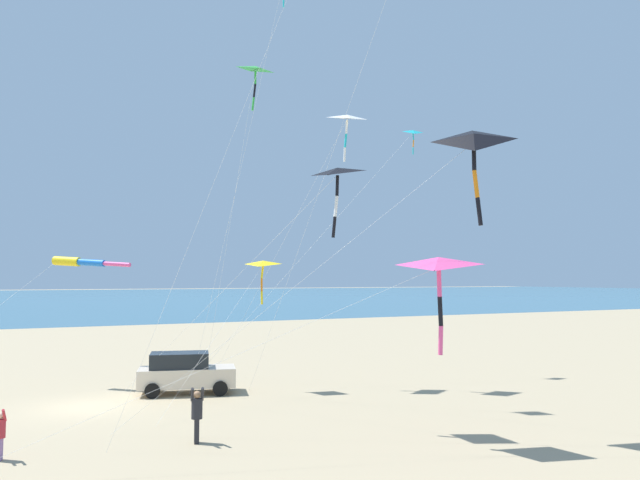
# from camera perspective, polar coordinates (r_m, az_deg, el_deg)

# --- Properties ---
(ground_plane) EXTENTS (600.00, 600.00, 0.00)m
(ground_plane) POSITION_cam_1_polar(r_m,az_deg,el_deg) (27.79, -20.42, -14.15)
(ground_plane) COLOR tan
(ocean_water_strip) EXTENTS (240.00, 600.00, 0.01)m
(ocean_water_strip) POSITION_cam_1_polar(r_m,az_deg,el_deg) (192.24, -25.43, -4.77)
(ocean_water_strip) COLOR #386B84
(ocean_water_strip) RESTS_ON ground_plane
(parked_car) EXTENTS (2.93, 4.63, 1.85)m
(parked_car) POSITION_cam_1_polar(r_m,az_deg,el_deg) (29.55, -12.28, -11.77)
(parked_car) COLOR beige
(parked_car) RESTS_ON ground_plane
(cooler_box) EXTENTS (0.62, 0.42, 0.42)m
(cooler_box) POSITION_cam_1_polar(r_m,az_deg,el_deg) (31.94, -13.40, -12.47)
(cooler_box) COLOR white
(cooler_box) RESTS_ON ground_plane
(person_child_green_jacket) EXTENTS (0.50, 0.42, 1.50)m
(person_child_green_jacket) POSITION_cam_1_polar(r_m,az_deg,el_deg) (20.83, -27.27, -15.35)
(person_child_green_jacket) COLOR #8E6B9E
(person_child_green_jacket) RESTS_ON ground_plane
(person_child_grey_jacket) EXTENTS (0.59, 0.48, 1.80)m
(person_child_grey_jacket) POSITION_cam_1_polar(r_m,az_deg,el_deg) (20.85, -11.22, -15.21)
(person_child_grey_jacket) COLOR #232328
(person_child_grey_jacket) RESTS_ON ground_plane
(kite_delta_purple_drifting) EXTENTS (3.21, 2.54, 16.16)m
(kite_delta_purple_drifting) POSITION_cam_1_polar(r_m,az_deg,el_deg) (33.12, -5.94, 15.23)
(kite_delta_purple_drifting) COLOR green
(kite_delta_purple_drifting) RESTS_ON ground_plane
(kite_delta_blue_topmost) EXTENTS (5.90, 6.78, 6.16)m
(kite_delta_blue_topmost) POSITION_cam_1_polar(r_m,az_deg,el_deg) (29.55, -5.27, -2.23)
(kite_delta_blue_topmost) COLOR yellow
(kite_delta_blue_topmost) RESTS_ON ground_plane
(kite_delta_rainbow_low_near) EXTENTS (6.98, 5.68, 13.45)m
(kite_delta_rainbow_low_near) POSITION_cam_1_polar(r_m,az_deg,el_deg) (31.43, 2.48, 11.03)
(kite_delta_rainbow_low_near) COLOR white
(kite_delta_rainbow_low_near) RESTS_ON ground_plane
(kite_windsock_checkered_midright) EXTENTS (3.35, 10.11, 6.32)m
(kite_windsock_checkered_midright) POSITION_cam_1_polar(r_m,az_deg,el_deg) (32.22, -21.15, -1.90)
(kite_windsock_checkered_midright) COLOR yellow
(kite_windsock_checkered_midright) RESTS_ON ground_plane
(kite_delta_black_fish_shape) EXTENTS (6.69, 12.10, 10.49)m
(kite_delta_black_fish_shape) POSITION_cam_1_polar(r_m,az_deg,el_deg) (21.96, 13.91, 8.81)
(kite_delta_black_fish_shape) COLOR black
(kite_delta_black_fish_shape) RESTS_ON ground_plane
(kite_delta_small_distant) EXTENTS (1.25, 13.81, 13.70)m
(kite_delta_small_distant) POSITION_cam_1_polar(r_m,az_deg,el_deg) (35.84, 8.37, 9.59)
(kite_delta_small_distant) COLOR #1EB7C6
(kite_delta_small_distant) RESTS_ON ground_plane
(kite_delta_red_high_left) EXTENTS (3.62, 15.00, 6.04)m
(kite_delta_red_high_left) POSITION_cam_1_polar(r_m,az_deg,el_deg) (19.92, 10.79, -2.26)
(kite_delta_red_high_left) COLOR #EF4C93
(kite_delta_red_high_left) RESTS_ON ground_plane
(kite_delta_white_trailing) EXTENTS (11.77, 6.40, 9.26)m
(kite_delta_white_trailing) POSITION_cam_1_polar(r_m,az_deg,el_deg) (22.15, 1.55, 6.10)
(kite_delta_white_trailing) COLOR black
(kite_delta_white_trailing) RESTS_ON ground_plane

